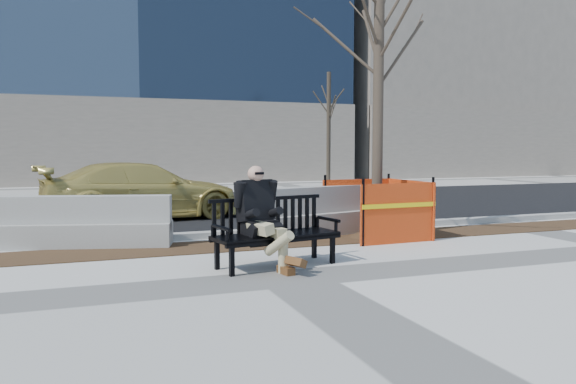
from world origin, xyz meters
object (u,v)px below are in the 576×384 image
Objects in this scene: bench at (276,266)px; jersey_barrier_right at (325,234)px; sedan at (144,220)px; seated_man at (260,268)px; tree_fence at (376,237)px; jersey_barrier_left at (80,247)px.

bench reaches higher than jersey_barrier_right.
jersey_barrier_right is at bearing -148.09° from sedan.
seated_man reaches higher than jersey_barrier_right.
jersey_barrier_right is (-0.78, 0.66, 0.00)m from tree_fence.
seated_man is at bearing 168.46° from bench.
jersey_barrier_left is at bearing 121.87° from seated_man.
tree_fence is 5.34m from jersey_barrier_left.
sedan reaches higher than bench.
jersey_barrier_right is at bearing 42.55° from bench.
jersey_barrier_right is at bearing 38.97° from seated_man.
sedan is 1.39× the size of jersey_barrier_right.
jersey_barrier_right is (1.84, 2.45, 0.00)m from bench.
bench is 0.32× the size of tree_fence.
jersey_barrier_left is (-1.40, -3.39, 0.00)m from sedan.
tree_fence is 1.88× the size of jersey_barrier_left.
tree_fence is at bearing -146.52° from sedan.
bench is at bearing -145.68° from tree_fence.
bench is at bearing -177.26° from sedan.
seated_man is at bearing -32.69° from jersey_barrier_left.
bench is 0.25m from seated_man.
jersey_barrier_right is at bearing 12.58° from jersey_barrier_left.
bench reaches higher than jersey_barrier_left.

